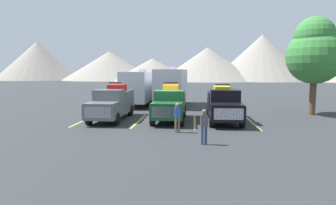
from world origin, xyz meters
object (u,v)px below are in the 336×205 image
(camper_trailer_a, at_px, (140,86))
(person_a, at_px, (177,115))
(pickup_truck_a, at_px, (112,103))
(pickup_truck_b, at_px, (170,103))
(person_b, at_px, (204,124))
(pickup_truck_c, at_px, (223,104))
(camper_trailer_b, at_px, (172,85))

(camper_trailer_a, xyz_separation_m, person_a, (4.47, -12.19, -0.98))
(pickup_truck_a, bearing_deg, pickup_truck_b, -1.49)
(person_a, bearing_deg, person_b, -60.84)
(pickup_truck_b, bearing_deg, pickup_truck_a, 178.51)
(pickup_truck_a, bearing_deg, person_b, -45.96)
(pickup_truck_c, distance_m, camper_trailer_a, 11.17)
(person_a, xyz_separation_m, person_b, (1.41, -2.53, -0.01))
(camper_trailer_b, bearing_deg, pickup_truck_b, -86.30)
(pickup_truck_b, relative_size, camper_trailer_b, 0.64)
(pickup_truck_c, height_order, camper_trailer_a, camper_trailer_a)
(camper_trailer_a, bearing_deg, pickup_truck_b, -65.87)
(pickup_truck_a, bearing_deg, camper_trailer_a, 86.86)
(pickup_truck_a, bearing_deg, camper_trailer_b, 66.78)
(pickup_truck_a, relative_size, pickup_truck_b, 1.09)
(pickup_truck_c, xyz_separation_m, camper_trailer_a, (-7.42, 8.32, 0.76))
(pickup_truck_b, bearing_deg, pickup_truck_c, -0.49)
(pickup_truck_b, xyz_separation_m, person_a, (0.76, -3.91, -0.24))
(person_a, distance_m, person_b, 2.90)
(camper_trailer_a, relative_size, camper_trailer_b, 0.99)
(pickup_truck_c, xyz_separation_m, person_a, (-2.95, -3.88, -0.22))
(pickup_truck_a, distance_m, person_b, 9.12)
(pickup_truck_c, height_order, person_b, pickup_truck_c)
(pickup_truck_b, bearing_deg, camper_trailer_a, 114.13)
(pickup_truck_b, relative_size, person_b, 3.20)
(camper_trailer_b, distance_m, person_a, 12.54)
(pickup_truck_a, xyz_separation_m, person_b, (6.34, -6.55, -0.23))
(pickup_truck_c, relative_size, person_b, 3.41)
(pickup_truck_b, height_order, camper_trailer_b, camper_trailer_b)
(pickup_truck_b, height_order, camper_trailer_a, camper_trailer_a)
(pickup_truck_b, distance_m, camper_trailer_b, 8.58)
(pickup_truck_b, distance_m, person_b, 6.81)
(camper_trailer_a, height_order, person_a, camper_trailer_a)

